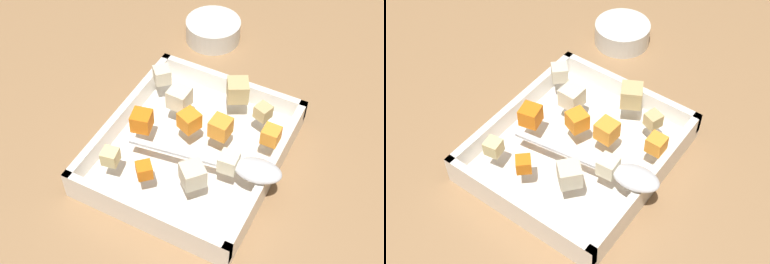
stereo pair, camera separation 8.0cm
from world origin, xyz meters
TOP-DOWN VIEW (x-y plane):
  - ground_plane at (0.00, 0.00)m, footprint 4.00×4.00m
  - baking_dish at (0.01, -0.01)m, footprint 0.30×0.26m
  - carrot_chunk_near_spoon at (0.03, -0.09)m, footprint 0.04×0.04m
  - carrot_chunk_near_right at (0.11, -0.04)m, footprint 0.03×0.03m
  - carrot_chunk_mid_right at (-0.02, 0.02)m, footprint 0.03×0.03m
  - carrot_chunk_corner_ne at (-0.01, -0.03)m, footprint 0.04×0.04m
  - carrot_chunk_far_left at (-0.04, 0.09)m, footprint 0.03×0.03m
  - potato_chunk_back_center at (-0.10, 0.01)m, footprint 0.05×0.05m
  - potato_chunk_corner_nw at (-0.04, -0.06)m, footprint 0.03×0.03m
  - potato_chunk_near_left at (0.11, -0.10)m, footprint 0.03×0.03m
  - potato_chunk_rim_edge at (-0.08, 0.06)m, footprint 0.03×0.03m
  - potato_chunk_mid_left at (0.04, 0.06)m, footprint 0.03×0.03m
  - parsnip_chunk_under_handle at (-0.08, -0.12)m, footprint 0.04×0.04m
  - parsnip_chunk_far_right at (0.08, 0.03)m, footprint 0.04×0.04m
  - serving_spoon at (0.03, 0.09)m, footprint 0.06×0.23m
  - small_prep_bowl at (-0.28, -0.12)m, footprint 0.11×0.11m

SIDE VIEW (x-z plane):
  - ground_plane at x=0.00m, z-range 0.00..0.00m
  - baking_dish at x=0.01m, z-range -0.01..0.04m
  - small_prep_bowl at x=-0.28m, z-range 0.00..0.04m
  - serving_spoon at x=0.03m, z-range 0.05..0.07m
  - carrot_chunk_near_right at x=0.11m, z-range 0.05..0.07m
  - potato_chunk_rim_edge at x=-0.08m, z-range 0.05..0.07m
  - potato_chunk_near_left at x=0.11m, z-range 0.05..0.07m
  - carrot_chunk_far_left at x=-0.04m, z-range 0.05..0.08m
  - parsnip_chunk_under_handle at x=-0.08m, z-range 0.05..0.08m
  - potato_chunk_mid_left at x=0.04m, z-range 0.05..0.08m
  - carrot_chunk_corner_ne at x=-0.01m, z-range 0.05..0.08m
  - carrot_chunk_mid_right at x=-0.02m, z-range 0.05..0.08m
  - carrot_chunk_near_spoon at x=0.03m, z-range 0.05..0.08m
  - parsnip_chunk_far_right at x=0.08m, z-range 0.05..0.08m
  - potato_chunk_corner_nw at x=-0.04m, z-range 0.05..0.08m
  - potato_chunk_back_center at x=-0.10m, z-range 0.05..0.08m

